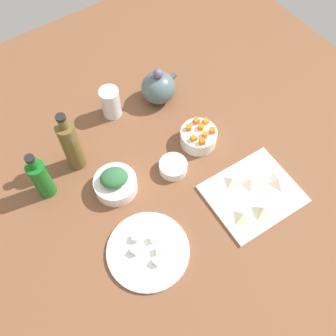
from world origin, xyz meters
TOP-DOWN VIEW (x-y plane):
  - tabletop at (0.00, 0.00)cm, footprint 190.00×190.00cm
  - cutting_board at (19.05, -22.08)cm, footprint 30.22×25.94cm
  - plate_tofu at (-20.32, -18.68)cm, footprint 25.50×25.50cm
  - bowl_greens at (-17.07, 5.77)cm, footprint 14.28×14.28cm
  - bowl_carrots at (16.87, 5.35)cm, footprint 13.00×13.00cm
  - bowl_small_side at (2.78, 0.89)cm, footprint 9.68×9.68cm
  - teapot at (16.69, 30.43)cm, footprint 14.74×12.81cm
  - bottle_0 at (-36.37, 18.05)cm, footprint 5.91×5.91cm
  - bottle_1 at (-23.02, 22.07)cm, footprint 6.18×6.18cm
  - drinking_glass_0 at (-1.82, 34.37)cm, footprint 7.25×7.25cm
  - carrot_cube_0 at (14.69, 8.58)cm, footprint 2.48×2.48cm
  - carrot_cube_1 at (18.60, 9.37)cm, footprint 2.00×2.00cm
  - carrot_cube_2 at (20.68, 2.87)cm, footprint 2.45×2.45cm
  - carrot_cube_3 at (17.51, 2.99)cm, footprint 2.54×2.54cm
  - carrot_cube_4 at (13.37, 3.91)cm, footprint 1.87×1.87cm
  - carrot_cube_5 at (18.41, 6.34)cm, footprint 2.47×2.47cm
  - carrot_cube_6 at (21.14, 7.28)cm, footprint 1.82×1.82cm
  - carrot_cube_7 at (14.98, 1.19)cm, footprint 2.32×2.32cm
  - chopped_greens_mound at (-17.07, 5.77)cm, footprint 11.33×10.53cm
  - tofu_cube_0 at (-21.31, -13.54)cm, footprint 3.11×3.11cm
  - tofu_cube_1 at (-20.09, -23.38)cm, footprint 2.72×2.72cm
  - tofu_cube_2 at (-17.11, -16.74)cm, footprint 2.43×2.43cm
  - tofu_cube_3 at (-23.75, -16.88)cm, footprint 2.82×2.82cm
  - tofu_cube_4 at (-17.57, -20.87)cm, footprint 2.91×2.91cm
  - dumpling_0 at (15.97, -14.78)cm, footprint 6.08×6.34cm
  - dumpling_1 at (20.74, -18.46)cm, footprint 8.09×8.03cm
  - dumpling_2 at (28.48, -23.53)cm, footprint 6.83×7.27cm
  - dumpling_3 at (16.87, -28.74)cm, footprint 7.13×7.22cm
  - dumpling_4 at (10.52, -26.54)cm, footprint 6.74×6.28cm

SIDE VIEW (x-z plane):
  - tabletop at x=0.00cm, z-range 0.00..3.00cm
  - cutting_board at x=19.05cm, z-range 3.00..4.00cm
  - plate_tofu at x=-20.32cm, z-range 3.00..4.20cm
  - bowl_small_side at x=2.78cm, z-range 3.00..6.79cm
  - dumpling_0 at x=15.97cm, z-range 4.00..6.15cm
  - dumpling_1 at x=20.74cm, z-range 4.00..6.21cm
  - dumpling_2 at x=28.48cm, z-range 4.00..6.28cm
  - dumpling_4 at x=10.52cm, z-range 4.00..6.59cm
  - tofu_cube_0 at x=-21.31cm, z-range 4.20..6.40cm
  - tofu_cube_1 at x=-20.09cm, z-range 4.20..6.40cm
  - tofu_cube_2 at x=-17.11cm, z-range 4.20..6.40cm
  - tofu_cube_3 at x=-23.75cm, z-range 4.20..6.40cm
  - tofu_cube_4 at x=-17.57cm, z-range 4.20..6.40cm
  - dumpling_3 at x=16.87cm, z-range 4.00..7.16cm
  - bowl_greens at x=-17.07cm, z-range 3.00..8.17cm
  - bowl_carrots at x=16.87cm, z-range 3.00..8.81cm
  - drinking_glass_0 at x=-1.82cm, z-range 3.00..15.06cm
  - teapot at x=16.69cm, z-range 1.55..16.69cm
  - carrot_cube_0 at x=14.69cm, z-range 8.81..10.61cm
  - carrot_cube_1 at x=18.60cm, z-range 8.81..10.61cm
  - carrot_cube_2 at x=20.68cm, z-range 8.81..10.61cm
  - carrot_cube_3 at x=17.51cm, z-range 8.81..10.61cm
  - carrot_cube_4 at x=13.37cm, z-range 8.81..10.61cm
  - carrot_cube_5 at x=18.41cm, z-range 8.81..10.61cm
  - carrot_cube_6 at x=21.14cm, z-range 8.81..10.61cm
  - carrot_cube_7 at x=14.98cm, z-range 8.81..10.61cm
  - chopped_greens_mound at x=-17.07cm, z-range 8.17..12.51cm
  - bottle_0 at x=-36.37cm, z-range 1.15..21.93cm
  - bottle_1 at x=-23.02cm, z-range 1.09..27.11cm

